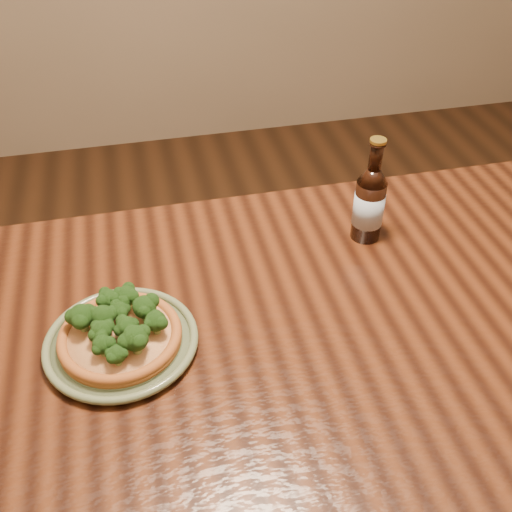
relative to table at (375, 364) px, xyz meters
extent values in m
cube|color=#44200E|center=(0.00, 0.00, 0.07)|extent=(1.60, 0.90, 0.04)
cylinder|color=#44200E|center=(-0.73, 0.38, -0.30)|extent=(0.07, 0.07, 0.71)
cylinder|color=#616F4C|center=(-0.43, 0.06, 0.10)|extent=(0.23, 0.23, 0.01)
torus|color=#616F4C|center=(-0.43, 0.06, 0.11)|extent=(0.25, 0.25, 0.01)
torus|color=#616F4C|center=(-0.43, 0.06, 0.10)|extent=(0.20, 0.20, 0.01)
cylinder|color=#A65B25|center=(-0.43, 0.06, 0.11)|extent=(0.20, 0.20, 0.01)
torus|color=#A65B25|center=(-0.43, 0.06, 0.12)|extent=(0.20, 0.20, 0.02)
cylinder|color=#F6DD96|center=(-0.43, 0.06, 0.12)|extent=(0.17, 0.17, 0.01)
sphere|color=#28541A|center=(-0.42, 0.05, 0.15)|extent=(0.04, 0.04, 0.03)
sphere|color=#28541A|center=(-0.46, 0.05, 0.15)|extent=(0.04, 0.04, 0.03)
sphere|color=#28541A|center=(-0.46, 0.02, 0.14)|extent=(0.04, 0.04, 0.03)
sphere|color=#28541A|center=(-0.44, 0.00, 0.14)|extent=(0.04, 0.04, 0.03)
sphere|color=#28541A|center=(-0.46, 0.08, 0.15)|extent=(0.04, 0.04, 0.04)
sphere|color=#28541A|center=(-0.41, 0.01, 0.15)|extent=(0.05, 0.05, 0.04)
sphere|color=#28541A|center=(-0.39, 0.08, 0.15)|extent=(0.05, 0.05, 0.04)
sphere|color=#28541A|center=(-0.43, 0.09, 0.14)|extent=(0.04, 0.04, 0.03)
sphere|color=#28541A|center=(-0.45, 0.12, 0.15)|extent=(0.05, 0.05, 0.03)
sphere|color=#28541A|center=(-0.37, 0.05, 0.15)|extent=(0.04, 0.04, 0.03)
sphere|color=#28541A|center=(-0.49, 0.08, 0.15)|extent=(0.05, 0.05, 0.04)
sphere|color=#28541A|center=(-0.42, 0.12, 0.15)|extent=(0.05, 0.05, 0.04)
cylinder|color=black|center=(0.06, 0.25, 0.16)|extent=(0.06, 0.06, 0.13)
cone|color=black|center=(0.06, 0.25, 0.24)|extent=(0.06, 0.06, 0.03)
cylinder|color=black|center=(0.06, 0.25, 0.28)|extent=(0.02, 0.02, 0.06)
torus|color=black|center=(0.06, 0.25, 0.30)|extent=(0.03, 0.03, 0.00)
cylinder|color=#A58C33|center=(0.06, 0.25, 0.31)|extent=(0.03, 0.03, 0.01)
cylinder|color=silver|center=(0.06, 0.25, 0.16)|extent=(0.06, 0.06, 0.07)
camera|label=1|loc=(-0.37, -0.64, 0.83)|focal=42.00mm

